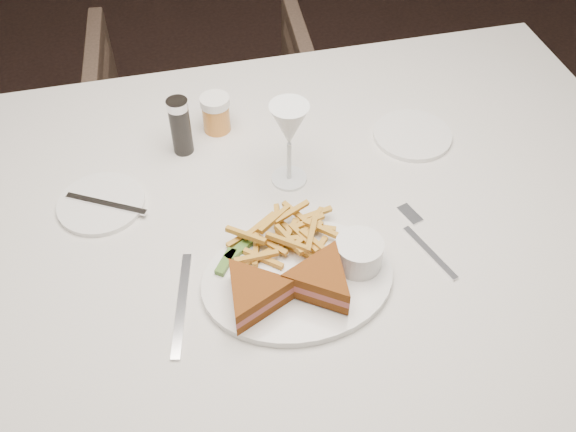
# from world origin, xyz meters

# --- Properties ---
(ground) EXTENTS (5.00, 5.00, 0.00)m
(ground) POSITION_xyz_m (0.00, 0.00, 0.00)
(ground) COLOR black
(ground) RESTS_ON ground
(table) EXTENTS (1.63, 1.20, 0.75)m
(table) POSITION_xyz_m (-0.07, -0.26, 0.38)
(table) COLOR silver
(table) RESTS_ON ground
(chair_far) EXTENTS (0.76, 0.73, 0.67)m
(chair_far) POSITION_xyz_m (-0.01, 0.54, 0.34)
(chair_far) COLOR #47362B
(chair_far) RESTS_ON ground
(table_setting) EXTENTS (0.79, 0.65, 0.18)m
(table_setting) POSITION_xyz_m (-0.08, -0.32, 0.79)
(table_setting) COLOR white
(table_setting) RESTS_ON table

